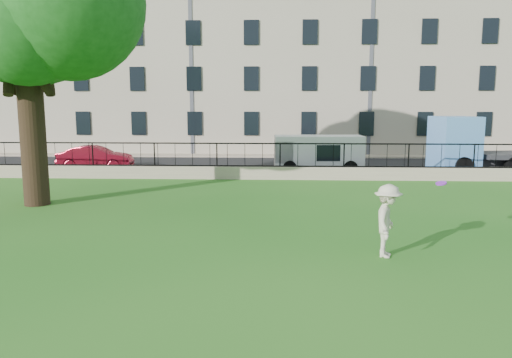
{
  "coord_description": "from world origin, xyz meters",
  "views": [
    {
      "loc": [
        -0.06,
        -11.45,
        3.61
      ],
      "look_at": [
        -0.75,
        3.5,
        1.31
      ],
      "focal_mm": 35.0,
      "sensor_mm": 36.0,
      "label": 1
    }
  ],
  "objects_px": {
    "man": "(388,221)",
    "red_sedan": "(95,158)",
    "white_van": "(318,154)",
    "frisbee": "(441,183)",
    "blue_truck": "(499,144)"
  },
  "relations": [
    {
      "from": "man",
      "to": "red_sedan",
      "type": "distance_m",
      "value": 19.44
    },
    {
      "from": "frisbee",
      "to": "blue_truck",
      "type": "height_order",
      "value": "blue_truck"
    },
    {
      "from": "red_sedan",
      "to": "blue_truck",
      "type": "bearing_deg",
      "value": -92.83
    },
    {
      "from": "man",
      "to": "red_sedan",
      "type": "relative_size",
      "value": 0.44
    },
    {
      "from": "frisbee",
      "to": "blue_truck",
      "type": "xyz_separation_m",
      "value": [
        7.56,
        14.36,
        -0.17
      ]
    },
    {
      "from": "frisbee",
      "to": "white_van",
      "type": "height_order",
      "value": "white_van"
    },
    {
      "from": "red_sedan",
      "to": "man",
      "type": "bearing_deg",
      "value": -143.99
    },
    {
      "from": "red_sedan",
      "to": "white_van",
      "type": "xyz_separation_m",
      "value": [
        11.99,
        -0.38,
        0.31
      ]
    },
    {
      "from": "white_van",
      "to": "blue_truck",
      "type": "relative_size",
      "value": 0.66
    },
    {
      "from": "red_sedan",
      "to": "white_van",
      "type": "height_order",
      "value": "white_van"
    },
    {
      "from": "man",
      "to": "blue_truck",
      "type": "distance_m",
      "value": 17.81
    },
    {
      "from": "man",
      "to": "frisbee",
      "type": "bearing_deg",
      "value": -39.49
    },
    {
      "from": "frisbee",
      "to": "blue_truck",
      "type": "bearing_deg",
      "value": 62.24
    },
    {
      "from": "man",
      "to": "frisbee",
      "type": "relative_size",
      "value": 6.42
    },
    {
      "from": "man",
      "to": "frisbee",
      "type": "height_order",
      "value": "man"
    }
  ]
}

